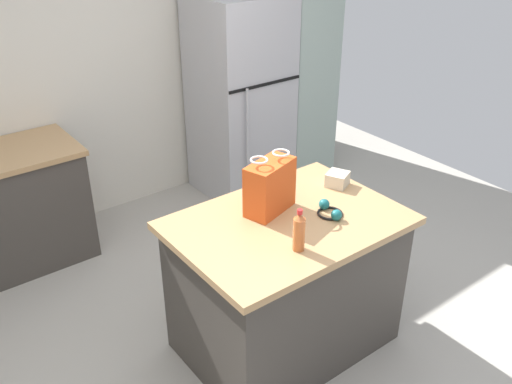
{
  "coord_description": "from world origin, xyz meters",
  "views": [
    {
      "loc": [
        -1.63,
        -2.12,
        2.59
      ],
      "look_at": [
        0.17,
        0.24,
        0.97
      ],
      "focal_mm": 39.4,
      "sensor_mm": 36.0,
      "label": 1
    }
  ],
  "objects_px": {
    "refrigerator": "(240,98)",
    "small_box": "(337,179)",
    "tall_cabinet": "(296,59)",
    "shopping_bag": "(270,186)",
    "kitchen_island": "(286,284)",
    "ear_defenders": "(330,211)",
    "bottle": "(299,232)"
  },
  "relations": [
    {
      "from": "shopping_bag",
      "to": "small_box",
      "type": "xyz_separation_m",
      "value": [
        0.53,
        -0.02,
        -0.11
      ]
    },
    {
      "from": "refrigerator",
      "to": "small_box",
      "type": "height_order",
      "value": "refrigerator"
    },
    {
      "from": "kitchen_island",
      "to": "small_box",
      "type": "distance_m",
      "value": 0.73
    },
    {
      "from": "tall_cabinet",
      "to": "ear_defenders",
      "type": "height_order",
      "value": "tall_cabinet"
    },
    {
      "from": "kitchen_island",
      "to": "small_box",
      "type": "xyz_separation_m",
      "value": [
        0.52,
        0.13,
        0.5
      ]
    },
    {
      "from": "bottle",
      "to": "ear_defenders",
      "type": "relative_size",
      "value": 1.22
    },
    {
      "from": "refrigerator",
      "to": "ear_defenders",
      "type": "xyz_separation_m",
      "value": [
        -0.8,
        -1.99,
        0.03
      ]
    },
    {
      "from": "refrigerator",
      "to": "ear_defenders",
      "type": "distance_m",
      "value": 2.14
    },
    {
      "from": "kitchen_island",
      "to": "refrigerator",
      "type": "distance_m",
      "value": 2.2
    },
    {
      "from": "tall_cabinet",
      "to": "shopping_bag",
      "type": "height_order",
      "value": "tall_cabinet"
    },
    {
      "from": "tall_cabinet",
      "to": "bottle",
      "type": "xyz_separation_m",
      "value": [
        -1.83,
        -2.15,
        -0.12
      ]
    },
    {
      "from": "shopping_bag",
      "to": "tall_cabinet",
      "type": "bearing_deg",
      "value": 45.62
    },
    {
      "from": "bottle",
      "to": "kitchen_island",
      "type": "bearing_deg",
      "value": 60.23
    },
    {
      "from": "kitchen_island",
      "to": "bottle",
      "type": "bearing_deg",
      "value": -119.77
    },
    {
      "from": "shopping_bag",
      "to": "kitchen_island",
      "type": "bearing_deg",
      "value": -83.99
    },
    {
      "from": "shopping_bag",
      "to": "small_box",
      "type": "height_order",
      "value": "shopping_bag"
    },
    {
      "from": "tall_cabinet",
      "to": "bottle",
      "type": "relative_size",
      "value": 9.54
    },
    {
      "from": "tall_cabinet",
      "to": "small_box",
      "type": "relative_size",
      "value": 17.82
    },
    {
      "from": "bottle",
      "to": "small_box",
      "type": "bearing_deg",
      "value": 30.37
    },
    {
      "from": "kitchen_island",
      "to": "shopping_bag",
      "type": "relative_size",
      "value": 3.69
    },
    {
      "from": "kitchen_island",
      "to": "bottle",
      "type": "xyz_separation_m",
      "value": [
        -0.15,
        -0.26,
        0.56
      ]
    },
    {
      "from": "ear_defenders",
      "to": "tall_cabinet",
      "type": "bearing_deg",
      "value": 53.83
    },
    {
      "from": "shopping_bag",
      "to": "ear_defenders",
      "type": "bearing_deg",
      "value": -45.27
    },
    {
      "from": "kitchen_island",
      "to": "ear_defenders",
      "type": "distance_m",
      "value": 0.54
    },
    {
      "from": "refrigerator",
      "to": "small_box",
      "type": "distance_m",
      "value": 1.83
    },
    {
      "from": "shopping_bag",
      "to": "small_box",
      "type": "bearing_deg",
      "value": -1.82
    },
    {
      "from": "kitchen_island",
      "to": "bottle",
      "type": "relative_size",
      "value": 5.42
    },
    {
      "from": "refrigerator",
      "to": "tall_cabinet",
      "type": "relative_size",
      "value": 0.79
    },
    {
      "from": "refrigerator",
      "to": "shopping_bag",
      "type": "bearing_deg",
      "value": -121.07
    },
    {
      "from": "shopping_bag",
      "to": "refrigerator",
      "type": "bearing_deg",
      "value": 58.93
    },
    {
      "from": "refrigerator",
      "to": "tall_cabinet",
      "type": "xyz_separation_m",
      "value": [
        0.65,
        0.0,
        0.24
      ]
    },
    {
      "from": "kitchen_island",
      "to": "refrigerator",
      "type": "height_order",
      "value": "refrigerator"
    }
  ]
}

